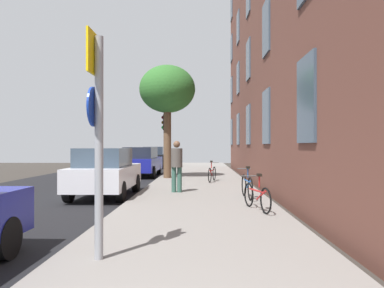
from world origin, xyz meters
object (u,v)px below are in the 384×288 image
object	(u,v)px
tree_near	(167,90)
car_3	(155,157)
bicycle_2	(212,173)
sign_post	(97,126)
car_1	(105,172)
bicycle_1	(247,186)
pedestrian_0	(177,163)
bicycle_0	(257,196)
traffic_light	(166,133)
car_2	(141,161)

from	to	relation	value
tree_near	car_3	size ratio (longest dim) A/B	1.30
bicycle_2	car_3	bearing A→B (deg)	108.21
sign_post	car_1	xyz separation A→B (m)	(-1.74, 7.24, -1.15)
tree_near	car_1	world-z (taller)	tree_near
bicycle_1	pedestrian_0	world-z (taller)	pedestrian_0
car_1	bicycle_1	bearing A→B (deg)	-12.92
bicycle_2	car_3	size ratio (longest dim) A/B	0.38
bicycle_0	sign_post	bearing A→B (deg)	-124.90
sign_post	pedestrian_0	bearing A→B (deg)	85.29
bicycle_1	car_1	xyz separation A→B (m)	(-4.59, 1.05, 0.34)
car_1	traffic_light	bearing A→B (deg)	78.40
car_2	tree_near	bearing A→B (deg)	-53.34
car_2	car_3	world-z (taller)	same
traffic_light	car_1	size ratio (longest dim) A/B	0.79
bicycle_2	car_2	bearing A→B (deg)	132.83
traffic_light	car_1	bearing A→B (deg)	-101.60
tree_near	pedestrian_0	world-z (taller)	tree_near
tree_near	bicycle_1	distance (m)	8.74
pedestrian_0	car_1	size ratio (longest dim) A/B	0.43
car_1	car_3	size ratio (longest dim) A/B	0.95
car_2	traffic_light	bearing A→B (deg)	-43.48
bicycle_1	car_2	xyz separation A→B (m)	(-4.70, 9.38, 0.34)
bicycle_2	sign_post	bearing A→B (deg)	-99.64
tree_near	bicycle_1	size ratio (longest dim) A/B	3.30
bicycle_0	bicycle_2	xyz separation A→B (m)	(-0.89, 7.41, 0.01)
car_1	car_3	bearing A→B (deg)	91.40
traffic_light	bicycle_1	world-z (taller)	traffic_light
sign_post	car_2	size ratio (longest dim) A/B	0.71
pedestrian_0	car_1	xyz separation A→B (m)	(-2.36, -0.37, -0.28)
car_3	bicycle_1	bearing A→B (deg)	-74.26
traffic_light	car_1	world-z (taller)	traffic_light
traffic_light	bicycle_2	distance (m)	3.96
bicycle_2	pedestrian_0	xyz separation A→B (m)	(-1.32, -3.85, 0.64)
pedestrian_0	car_2	distance (m)	8.34
tree_near	bicycle_1	world-z (taller)	tree_near
bicycle_2	car_2	distance (m)	5.60
car_2	bicycle_0	bearing A→B (deg)	-67.83
car_1	bicycle_2	bearing A→B (deg)	48.92
bicycle_1	pedestrian_0	bearing A→B (deg)	147.34
bicycle_0	car_1	distance (m)	5.58
car_1	car_3	xyz separation A→B (m)	(-0.41, 16.66, 0.00)
tree_near	pedestrian_0	bearing A→B (deg)	-81.73
sign_post	pedestrian_0	distance (m)	7.69
car_1	tree_near	bearing A→B (deg)	75.98
traffic_light	bicycle_2	world-z (taller)	traffic_light
traffic_light	tree_near	xyz separation A→B (m)	(0.12, -0.76, 2.10)
sign_post	car_1	size ratio (longest dim) A/B	0.78
tree_near	car_2	world-z (taller)	tree_near
bicycle_1	car_3	bearing A→B (deg)	105.74
pedestrian_0	car_1	world-z (taller)	pedestrian_0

